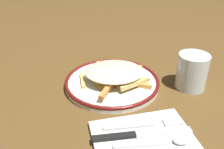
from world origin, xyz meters
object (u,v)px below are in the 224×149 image
Objects in this scene: plate at (112,82)px; knife at (134,135)px; fork at (145,125)px; fries_heap at (115,73)px; spoon at (164,142)px; water_glass at (192,71)px; napkin at (143,137)px.

plate and knife have the same top height.
fork is at bearing 10.37° from plate.
spoon is (0.25, 0.05, -0.02)m from fries_heap.
water_glass reaches higher than spoon.
fries_heap is 0.21m from water_glass.
knife is (0.22, 0.00, 0.00)m from plate.
napkin is at bearing 3.89° from fries_heap.
napkin is at bearing -47.82° from water_glass.
fries_heap is 1.28× the size of spoon.
napkin is 0.26m from water_glass.
napkin is 2.10× the size of water_glass.
napkin is 0.05m from spoon.
fork reaches higher than napkin.
plate is 2.70× the size of water_glass.
fries_heap is 0.22m from napkin.
fries_heap reaches higher than plate.
spoon is (0.03, 0.03, 0.01)m from napkin.
knife is 0.06m from spoon.
plate is 1.34× the size of fries_heap.
knife is 0.27m from water_glass.
knife is (0.03, -0.03, 0.00)m from fork.
fries_heap is 0.26m from spoon.
fork is at bearing 156.01° from napkin.
plate is at bearing -92.39° from fries_heap.
fries_heap is 0.95× the size of napkin.
fork is 0.84× the size of knife.
fries_heap is at bearing -171.94° from fork.
knife reaches higher than napkin.
spoon is 0.25m from water_glass.
spoon is at bearing 59.25° from knife.
water_glass is at bearing 129.10° from fork.
fries_heap is at bearing 87.61° from plate.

